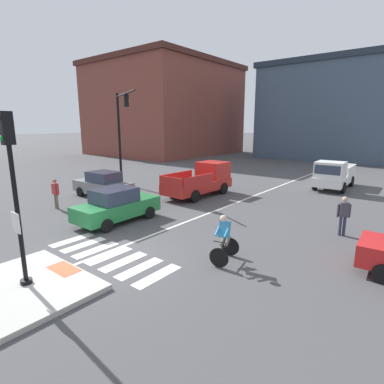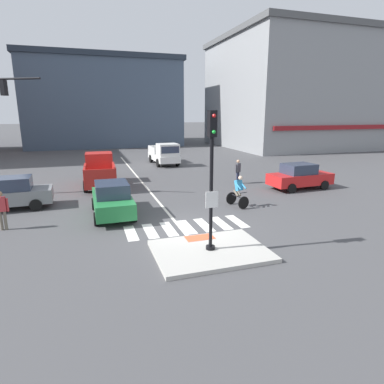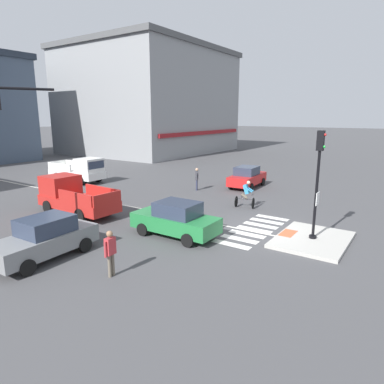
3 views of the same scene
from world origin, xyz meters
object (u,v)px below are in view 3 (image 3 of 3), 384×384
pedestrian_at_curb_left (110,250)px  car_red_cross_right (247,177)px  pedestrian_waiting_far_side (197,177)px  car_grey_cross_left (44,238)px  pickup_truck_white_eastbound_distant (80,171)px  pickup_truck_red_westbound_far (73,196)px  signal_pole (318,175)px  car_green_westbound_near (176,219)px  cyclist (246,194)px

pedestrian_at_curb_left → car_red_cross_right: bearing=9.1°
pedestrian_at_curb_left → pedestrian_waiting_far_side: same height
car_grey_cross_left → pickup_truck_white_eastbound_distant: size_ratio=0.81×
car_red_cross_right → pickup_truck_white_eastbound_distant: bearing=115.6°
car_red_cross_right → car_grey_cross_left: (-16.83, 0.71, 0.00)m
pickup_truck_white_eastbound_distant → pedestrian_at_curb_left: bearing=-125.0°
car_red_cross_right → pickup_truck_red_westbound_far: bearing=157.3°
car_red_cross_right → pedestrian_waiting_far_side: pedestrian_waiting_far_side is taller
signal_pole → pedestrian_at_curb_left: signal_pole is taller
car_red_cross_right → pickup_truck_red_westbound_far: pickup_truck_red_westbound_far is taller
car_red_cross_right → pickup_truck_white_eastbound_distant: size_ratio=0.81×
car_red_cross_right → pedestrian_waiting_far_side: bearing=139.6°
car_grey_cross_left → signal_pole: bearing=-46.6°
signal_pole → car_red_cross_right: signal_pole is taller
pickup_truck_white_eastbound_distant → pedestrian_waiting_far_side: pickup_truck_white_eastbound_distant is taller
car_red_cross_right → car_green_westbound_near: 12.13m
car_grey_cross_left → car_red_cross_right: bearing=-2.4°
pickup_truck_white_eastbound_distant → car_red_cross_right: bearing=-64.4°
car_red_cross_right → car_grey_cross_left: bearing=177.6°
signal_pole → pedestrian_waiting_far_side: bearing=59.6°
pedestrian_at_curb_left → pickup_truck_white_eastbound_distant: bearing=55.0°
cyclist → pedestrian_waiting_far_side: (2.50, 5.20, 0.11)m
pedestrian_waiting_far_side → pickup_truck_red_westbound_far: bearing=164.8°
car_red_cross_right → car_green_westbound_near: size_ratio=1.02×
pickup_truck_red_westbound_far → car_red_cross_right: bearing=-22.7°
cyclist → signal_pole: bearing=-125.0°
car_grey_cross_left → pickup_truck_red_westbound_far: bearing=43.5°
pedestrian_at_curb_left → car_green_westbound_near: bearing=7.4°
pedestrian_at_curb_left → cyclist: bearing=0.3°
car_green_westbound_near → cyclist: 6.37m
pickup_truck_white_eastbound_distant → car_grey_cross_left: bearing=-132.9°
signal_pole → car_red_cross_right: 11.97m
signal_pole → pedestrian_at_curb_left: bearing=146.7°
car_grey_cross_left → pedestrian_at_curb_left: bearing=-84.0°
pedestrian_at_curb_left → pedestrian_waiting_far_side: (13.38, 5.27, 0.00)m
signal_pole → car_red_cross_right: size_ratio=1.13×
pickup_truck_red_westbound_far → pedestrian_at_curb_left: pickup_truck_red_westbound_far is taller
car_green_westbound_near → cyclist: (6.35, -0.52, 0.06)m
car_green_westbound_near → car_grey_cross_left: bearing=150.6°
pickup_truck_white_eastbound_distant → pedestrian_waiting_far_side: 10.20m
car_grey_cross_left → pickup_truck_white_eastbound_distant: 15.99m
car_red_cross_right → car_green_westbound_near: bearing=-170.3°
car_grey_cross_left → pickup_truck_red_westbound_far: (4.64, 4.40, 0.17)m
pickup_truck_red_westbound_far → pedestrian_at_curb_left: (-4.29, -7.74, 0.00)m
signal_pole → cyclist: signal_pole is taller
pickup_truck_white_eastbound_distant → pedestrian_at_curb_left: 18.37m
signal_pole → pedestrian_waiting_far_side: size_ratio=2.83×
signal_pole → pickup_truck_red_westbound_far: bearing=103.9°
car_red_cross_right → cyclist: size_ratio=2.49×
pickup_truck_white_eastbound_distant → pedestrian_at_curb_left: pickup_truck_white_eastbound_distant is taller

